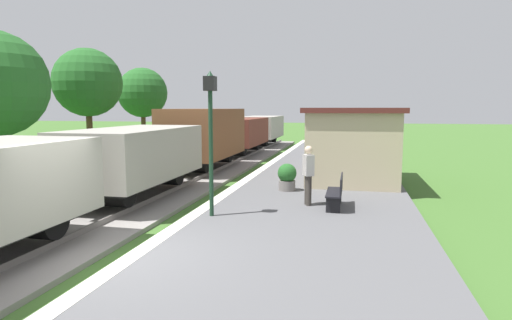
{
  "coord_description": "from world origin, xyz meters",
  "views": [
    {
      "loc": [
        4.38,
        -7.07,
        3.03
      ],
      "look_at": [
        1.4,
        6.21,
        1.37
      ],
      "focal_mm": 30.16,
      "sensor_mm": 36.0,
      "label": 1
    }
  ],
  "objects_px": {
    "station_hut": "(352,143)",
    "person_waiting": "(308,173)",
    "freight_train": "(204,141)",
    "tree_field_left": "(143,93)",
    "lamp_post_near": "(210,117)",
    "tree_trackside_far": "(88,83)",
    "bench_near_hut": "(337,191)",
    "potted_planter": "(287,177)"
  },
  "relations": [
    {
      "from": "station_hut",
      "to": "potted_planter",
      "type": "relative_size",
      "value": 6.33
    },
    {
      "from": "freight_train",
      "to": "tree_field_left",
      "type": "relative_size",
      "value": 5.99
    },
    {
      "from": "lamp_post_near",
      "to": "tree_field_left",
      "type": "relative_size",
      "value": 0.68
    },
    {
      "from": "bench_near_hut",
      "to": "tree_field_left",
      "type": "relative_size",
      "value": 0.28
    },
    {
      "from": "bench_near_hut",
      "to": "potted_planter",
      "type": "bearing_deg",
      "value": 127.88
    },
    {
      "from": "station_hut",
      "to": "bench_near_hut",
      "type": "bearing_deg",
      "value": -94.17
    },
    {
      "from": "lamp_post_near",
      "to": "person_waiting",
      "type": "bearing_deg",
      "value": 37.78
    },
    {
      "from": "tree_field_left",
      "to": "person_waiting",
      "type": "bearing_deg",
      "value": -47.0
    },
    {
      "from": "station_hut",
      "to": "bench_near_hut",
      "type": "height_order",
      "value": "station_hut"
    },
    {
      "from": "station_hut",
      "to": "tree_field_left",
      "type": "bearing_deg",
      "value": 151.01
    },
    {
      "from": "potted_planter",
      "to": "bench_near_hut",
      "type": "bearing_deg",
      "value": -52.12
    },
    {
      "from": "tree_trackside_far",
      "to": "tree_field_left",
      "type": "relative_size",
      "value": 1.06
    },
    {
      "from": "lamp_post_near",
      "to": "tree_trackside_far",
      "type": "relative_size",
      "value": 0.64
    },
    {
      "from": "station_hut",
      "to": "lamp_post_near",
      "type": "height_order",
      "value": "lamp_post_near"
    },
    {
      "from": "potted_planter",
      "to": "lamp_post_near",
      "type": "bearing_deg",
      "value": -110.03
    },
    {
      "from": "bench_near_hut",
      "to": "tree_trackside_far",
      "type": "height_order",
      "value": "tree_trackside_far"
    },
    {
      "from": "person_waiting",
      "to": "lamp_post_near",
      "type": "bearing_deg",
      "value": 14.05
    },
    {
      "from": "potted_planter",
      "to": "freight_train",
      "type": "bearing_deg",
      "value": 133.6
    },
    {
      "from": "freight_train",
      "to": "tree_field_left",
      "type": "xyz_separation_m",
      "value": [
        -5.77,
        5.23,
        2.46
      ]
    },
    {
      "from": "station_hut",
      "to": "person_waiting",
      "type": "distance_m",
      "value": 5.37
    },
    {
      "from": "bench_near_hut",
      "to": "lamp_post_near",
      "type": "distance_m",
      "value": 4.08
    },
    {
      "from": "bench_near_hut",
      "to": "person_waiting",
      "type": "xyz_separation_m",
      "value": [
        -0.82,
        0.19,
        0.46
      ]
    },
    {
      "from": "freight_train",
      "to": "lamp_post_near",
      "type": "xyz_separation_m",
      "value": [
        3.28,
        -8.73,
        1.34
      ]
    },
    {
      "from": "tree_field_left",
      "to": "lamp_post_near",
      "type": "bearing_deg",
      "value": -57.05
    },
    {
      "from": "bench_near_hut",
      "to": "freight_train",
      "type": "bearing_deg",
      "value": 131.92
    },
    {
      "from": "freight_train",
      "to": "bench_near_hut",
      "type": "bearing_deg",
      "value": -48.08
    },
    {
      "from": "station_hut",
      "to": "tree_trackside_far",
      "type": "relative_size",
      "value": 1.01
    },
    {
      "from": "person_waiting",
      "to": "lamp_post_near",
      "type": "xyz_separation_m",
      "value": [
        -2.31,
        -1.79,
        1.62
      ]
    },
    {
      "from": "freight_train",
      "to": "tree_field_left",
      "type": "distance_m",
      "value": 8.16
    },
    {
      "from": "lamp_post_near",
      "to": "tree_trackside_far",
      "type": "distance_m",
      "value": 11.46
    },
    {
      "from": "bench_near_hut",
      "to": "potted_planter",
      "type": "height_order",
      "value": "potted_planter"
    },
    {
      "from": "potted_planter",
      "to": "tree_trackside_far",
      "type": "distance_m",
      "value": 11.13
    },
    {
      "from": "station_hut",
      "to": "person_waiting",
      "type": "relative_size",
      "value": 3.39
    },
    {
      "from": "station_hut",
      "to": "lamp_post_near",
      "type": "relative_size",
      "value": 1.57
    },
    {
      "from": "potted_planter",
      "to": "tree_trackside_far",
      "type": "bearing_deg",
      "value": 159.28
    },
    {
      "from": "potted_planter",
      "to": "lamp_post_near",
      "type": "height_order",
      "value": "lamp_post_near"
    },
    {
      "from": "person_waiting",
      "to": "tree_field_left",
      "type": "height_order",
      "value": "tree_field_left"
    },
    {
      "from": "freight_train",
      "to": "lamp_post_near",
      "type": "distance_m",
      "value": 9.42
    },
    {
      "from": "station_hut",
      "to": "person_waiting",
      "type": "height_order",
      "value": "station_hut"
    },
    {
      "from": "freight_train",
      "to": "potted_planter",
      "type": "bearing_deg",
      "value": -46.4
    },
    {
      "from": "potted_planter",
      "to": "tree_field_left",
      "type": "distance_m",
      "value": 14.9
    },
    {
      "from": "potted_planter",
      "to": "tree_field_left",
      "type": "bearing_deg",
      "value": 135.85
    }
  ]
}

